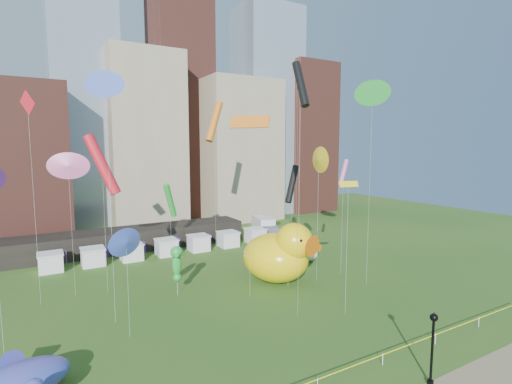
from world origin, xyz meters
TOP-DOWN VIEW (x-y plane):
  - skyline at (2.25, 61.06)m, footprint 101.00×23.00m
  - crane_right at (30.89, 64.00)m, footprint 23.00×1.00m
  - pavilion at (-4.00, 42.00)m, footprint 38.00×6.00m
  - vendor_tents at (1.02, 36.00)m, footprint 33.24×2.80m
  - caution_tape at (0.00, 0.00)m, footprint 50.00×0.06m
  - big_duck at (9.06, 18.25)m, footprint 9.48×10.41m
  - small_duck at (17.04, 23.36)m, footprint 3.92×4.54m
  - seahorse_green at (-2.57, 20.23)m, footprint 1.63×1.84m
  - seahorse_purple at (9.27, 16.67)m, footprint 1.46×1.73m
  - whale_inflatable at (-16.61, 8.92)m, footprint 6.47×7.51m
  - lamppost at (6.96, -3.20)m, footprint 0.53×0.53m
  - box_truck at (20.07, 39.90)m, footprint 4.34×7.95m
  - kite_0 at (-8.95, 24.61)m, footprint 3.73×3.11m
  - kite_1 at (17.41, 16.95)m, footprint 1.99×1.13m
  - kite_2 at (5.42, 9.60)m, footprint 1.02×2.54m
  - kite_3 at (0.98, 33.63)m, footprint 2.64×2.65m
  - kite_4 at (9.63, 7.81)m, footprint 1.84×0.81m
  - kite_5 at (-8.98, 13.40)m, footprint 2.08×1.48m
  - kite_6 at (3.98, 16.16)m, footprint 3.15×3.45m
  - kite_8 at (-15.30, 24.62)m, footprint 1.28×2.05m
  - kite_9 at (-12.06, 25.65)m, footprint 2.77×0.99m
  - kite_10 at (16.59, 26.52)m, footprint 3.24×2.29m
  - kite_11 at (17.42, 12.68)m, footprint 1.26×2.76m
  - kite_12 at (13.17, 16.47)m, footprint 1.17×3.00m
  - kite_13 at (-9.51, 16.89)m, footprint 2.10×1.31m
  - kite_14 at (7.68, 33.30)m, footprint 3.57×2.60m

SIDE VIEW (x-z plane):
  - caution_tape at x=0.00m, z-range 0.23..1.13m
  - vendor_tents at x=1.02m, z-range -0.09..2.31m
  - whale_inflatable at x=-16.61m, z-range -0.11..2.48m
  - small_duck at x=17.04m, z-range -0.13..3.08m
  - pavilion at x=-4.00m, z-range 0.00..3.20m
  - box_truck at x=20.07m, z-range 0.04..3.25m
  - lamppost at x=6.96m, z-range 0.56..5.61m
  - big_duck at x=9.06m, z-range -0.30..6.97m
  - seahorse_purple at x=9.27m, z-range 0.89..5.85m
  - seahorse_green at x=-2.57m, z-range 1.09..6.46m
  - kite_5 at x=-8.98m, z-range 3.44..12.63m
  - kite_3 at x=0.98m, z-range 2.94..13.76m
  - kite_10 at x=16.59m, z-range 3.90..17.11m
  - kite_4 at x=9.63m, z-range 5.88..18.52m
  - kite_1 at x=17.41m, z-range 5.48..19.75m
  - kite_9 at x=-12.06m, z-range 6.20..21.38m
  - kite_0 at x=-8.95m, z-range 5.32..22.45m
  - kite_12 at x=13.17m, z-range 6.38..22.16m
  - kite_6 at x=3.98m, z-range 8.74..27.61m
  - kite_8 at x=-15.30m, z-range 8.77..29.85m
  - kite_14 at x=7.68m, z-range 8.18..30.54m
  - kite_13 at x=-9.51m, z-range 9.88..31.96m
  - kite_2 at x=5.42m, z-range 9.50..32.75m
  - skyline at x=2.25m, z-range -12.56..55.44m
  - kite_11 at x=17.42m, z-range 10.06..33.04m
  - crane_right at x=30.89m, z-range 8.90..84.90m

